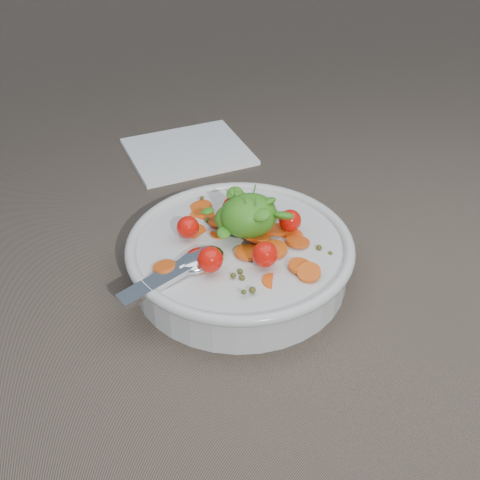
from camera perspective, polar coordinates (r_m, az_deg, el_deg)
name	(u,v)px	position (r m, az deg, el deg)	size (l,w,h in m)	color
ground	(214,265)	(0.66, -2.51, -2.38)	(6.00, 6.00, 0.00)	#6D5D4D
bowl	(240,256)	(0.63, -0.01, -1.53)	(0.25, 0.24, 0.10)	silver
napkin	(188,152)	(0.87, -4.95, 8.35)	(0.16, 0.14, 0.01)	white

